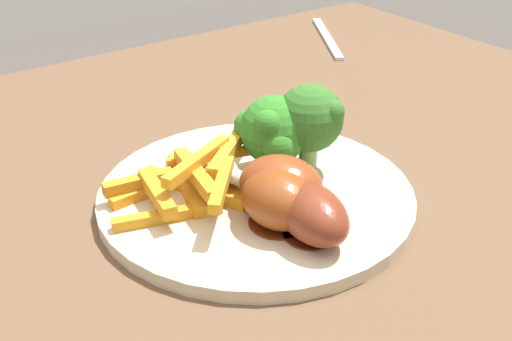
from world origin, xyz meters
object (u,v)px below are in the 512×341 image
object	(u,v)px
carrot_fries_pile	(193,179)
broccoli_floret_middle	(310,117)
chicken_drumstick_near	(276,185)
dining_table	(192,306)
chicken_drumstick_extra	(308,210)
fork	(327,38)
dinner_plate	(256,196)
broccoli_floret_front	(275,131)
chicken_drumstick_far	(276,198)

from	to	relation	value
carrot_fries_pile	broccoli_floret_middle	bearing A→B (deg)	169.33
broccoli_floret_middle	chicken_drumstick_near	bearing A→B (deg)	30.04
dining_table	carrot_fries_pile	xyz separation A→B (m)	(-0.02, -0.01, 0.13)
chicken_drumstick_extra	fork	distance (m)	0.53
dinner_plate	broccoli_floret_middle	xyz separation A→B (m)	(-0.06, -0.01, 0.06)
broccoli_floret_front	fork	world-z (taller)	broccoli_floret_front
dinner_plate	broccoli_floret_front	distance (m)	0.06
dining_table	chicken_drumstick_near	xyz separation A→B (m)	(-0.06, 0.05, 0.13)
carrot_fries_pile	fork	distance (m)	0.50
broccoli_floret_front	broccoli_floret_middle	size ratio (longest dim) A/B	0.88
chicken_drumstick_extra	broccoli_floret_front	bearing A→B (deg)	-112.19
broccoli_floret_middle	dining_table	bearing A→B (deg)	-3.80
dinner_plate	broccoli_floret_middle	distance (m)	0.09
dining_table	carrot_fries_pile	size ratio (longest dim) A/B	6.85
dining_table	chicken_drumstick_extra	world-z (taller)	chicken_drumstick_extra
broccoli_floret_front	fork	bearing A→B (deg)	-137.58
chicken_drumstick_extra	carrot_fries_pile	bearing A→B (deg)	-67.25
dining_table	broccoli_floret_front	size ratio (longest dim) A/B	16.33
dining_table	broccoli_floret_front	xyz separation A→B (m)	(-0.10, -0.00, 0.15)
chicken_drumstick_extra	dining_table	bearing A→B (deg)	-56.87
dinner_plate	chicken_drumstick_extra	world-z (taller)	chicken_drumstick_extra
broccoli_floret_middle	chicken_drumstick_near	xyz separation A→B (m)	(0.07, 0.04, -0.03)
dinner_plate	dining_table	bearing A→B (deg)	-12.19
fork	dinner_plate	bearing A→B (deg)	-18.32
chicken_drumstick_far	broccoli_floret_middle	bearing A→B (deg)	-145.71
broccoli_floret_middle	chicken_drumstick_far	xyz separation A→B (m)	(0.08, 0.05, -0.03)
dinner_plate	fork	xyz separation A→B (m)	(-0.36, -0.31, -0.00)
fork	chicken_drumstick_near	bearing A→B (deg)	-15.69
chicken_drumstick_near	dinner_plate	bearing A→B (deg)	-97.03
dining_table	dinner_plate	distance (m)	0.12
dining_table	broccoli_floret_front	world-z (taller)	broccoli_floret_front
chicken_drumstick_far	fork	distance (m)	0.52
chicken_drumstick_far	chicken_drumstick_extra	distance (m)	0.03
dinner_plate	chicken_drumstick_extra	distance (m)	0.08
dining_table	carrot_fries_pile	distance (m)	0.13
broccoli_floret_front	carrot_fries_pile	xyz separation A→B (m)	(0.08, -0.01, -0.03)
chicken_drumstick_far	broccoli_floret_front	bearing A→B (deg)	-126.57
dining_table	fork	xyz separation A→B (m)	(-0.42, -0.30, 0.10)
dining_table	chicken_drumstick_far	world-z (taller)	chicken_drumstick_far
chicken_drumstick_near	chicken_drumstick_extra	size ratio (longest dim) A/B	0.92
dining_table	dinner_plate	bearing A→B (deg)	167.81
chicken_drumstick_extra	fork	world-z (taller)	chicken_drumstick_extra
dining_table	dinner_plate	world-z (taller)	dinner_plate
carrot_fries_pile	chicken_drumstick_extra	xyz separation A→B (m)	(-0.04, 0.10, 0.01)
fork	chicken_drumstick_far	bearing A→B (deg)	-15.40
dinner_plate	carrot_fries_pile	bearing A→B (deg)	-28.85
dining_table	broccoli_floret_middle	world-z (taller)	broccoli_floret_middle
chicken_drumstick_near	fork	world-z (taller)	chicken_drumstick_near
broccoli_floret_middle	carrot_fries_pile	bearing A→B (deg)	-10.67
dinner_plate	fork	size ratio (longest dim) A/B	1.48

